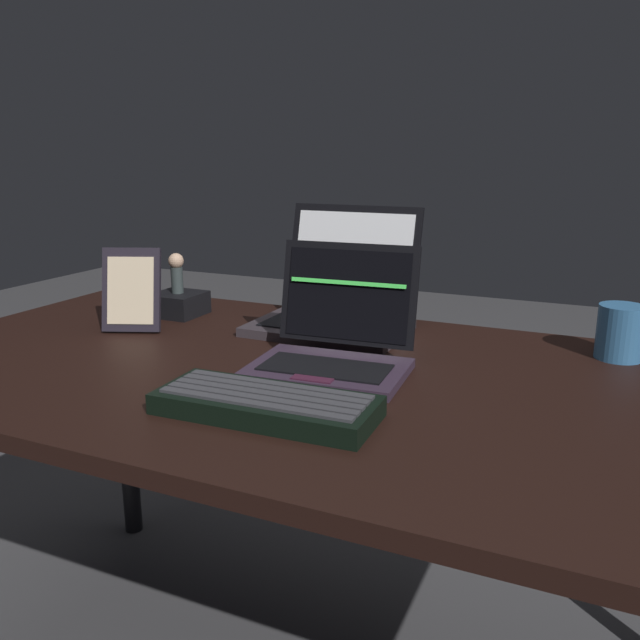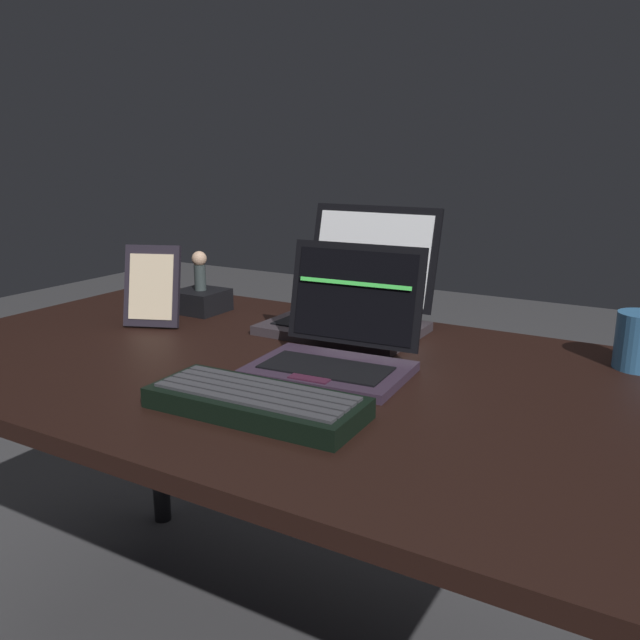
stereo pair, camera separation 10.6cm
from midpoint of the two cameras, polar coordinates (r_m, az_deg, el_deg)
desk at (r=1.17m, az=1.54°, el=-7.53°), size 1.58×0.83×0.72m
laptop_front at (r=1.13m, az=4.24°, el=-2.23°), size 0.27×0.24×0.21m
laptop_rear at (r=1.39m, az=5.00°, el=1.32°), size 0.32×0.28×0.25m
external_keyboard at (r=0.95m, az=-2.42°, el=-7.22°), size 0.33×0.14×0.03m
photo_frame at (r=1.43m, az=-12.42°, el=2.83°), size 0.13×0.10×0.18m
figurine_stand at (r=1.56m, az=-8.44°, el=1.64°), size 0.11×0.11×0.05m
figurine at (r=1.54m, az=-8.54°, el=4.47°), size 0.03×0.03×0.09m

